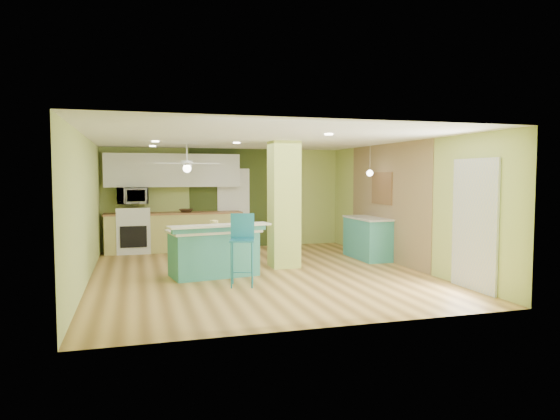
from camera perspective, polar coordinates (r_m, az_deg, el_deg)
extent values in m
cube|color=olive|center=(9.44, -2.49, -7.23)|extent=(6.00, 7.00, 0.01)
cube|color=white|center=(9.29, -2.54, 8.14)|extent=(6.00, 7.00, 0.01)
cube|color=#B4C66A|center=(12.71, -6.26, 1.34)|extent=(6.00, 0.01, 2.50)
cube|color=#B4C66A|center=(5.94, 5.54, -1.66)|extent=(6.00, 0.01, 2.50)
cube|color=#B4C66A|center=(9.05, -21.32, 0.03)|extent=(0.01, 7.00, 2.50)
cube|color=#B4C66A|center=(10.41, 13.78, 0.67)|extent=(0.01, 7.00, 2.50)
cube|color=#84694B|center=(10.92, 12.13, 0.85)|extent=(0.02, 3.40, 2.50)
cube|color=#38461C|center=(12.73, -5.36, 1.35)|extent=(2.20, 0.02, 2.50)
cube|color=white|center=(12.71, -5.33, 0.22)|extent=(0.82, 0.05, 2.00)
cube|color=silver|center=(8.49, 21.32, -1.57)|extent=(0.04, 1.08, 2.10)
cube|color=#BACC5E|center=(9.93, 0.45, 0.63)|extent=(0.55, 0.55, 2.50)
cube|color=#C6BE68|center=(12.31, -11.96, -2.54)|extent=(3.20, 0.60, 0.90)
cube|color=brown|center=(12.26, -12.00, -0.36)|extent=(3.25, 0.63, 0.04)
cube|color=white|center=(12.28, -16.39, -2.64)|extent=(0.76, 0.64, 0.90)
cube|color=black|center=(11.95, -16.40, -2.96)|extent=(0.59, 0.02, 0.50)
cube|color=white|center=(11.93, -16.45, -0.22)|extent=(0.76, 0.06, 0.18)
cube|color=silver|center=(12.35, -12.11, 4.45)|extent=(3.20, 0.34, 0.80)
imported|color=silver|center=(12.21, -16.48, 1.56)|extent=(0.70, 0.48, 0.39)
cylinder|color=white|center=(11.06, -10.60, 6.35)|extent=(0.03, 0.03, 0.40)
cylinder|color=white|center=(11.06, -10.58, 5.31)|extent=(0.24, 0.24, 0.10)
sphere|color=white|center=(11.05, -10.58, 4.69)|extent=(0.18, 0.18, 0.18)
cylinder|color=white|center=(10.89, 10.25, 5.81)|extent=(0.01, 0.01, 0.62)
sphere|color=white|center=(10.89, 10.23, 4.18)|extent=(0.14, 0.14, 0.14)
cube|color=brown|center=(11.08, 11.55, 2.45)|extent=(0.03, 0.90, 0.70)
cube|color=teal|center=(9.20, -7.58, -5.00)|extent=(1.62, 1.00, 0.80)
cube|color=beige|center=(9.14, -7.60, -2.39)|extent=(1.72, 1.10, 0.04)
cube|color=teal|center=(8.80, -6.88, -2.11)|extent=(1.70, 0.41, 0.12)
cube|color=beige|center=(8.80, -6.88, -1.76)|extent=(1.86, 0.68, 0.04)
cylinder|color=teal|center=(8.15, -5.58, -6.34)|extent=(0.02, 0.02, 0.75)
cylinder|color=teal|center=(8.13, -3.22, -6.35)|extent=(0.02, 0.02, 0.75)
cylinder|color=teal|center=(8.47, -5.42, -5.94)|extent=(0.02, 0.02, 0.75)
cylinder|color=teal|center=(8.46, -3.16, -5.95)|extent=(0.02, 0.02, 0.75)
cube|color=teal|center=(8.24, -4.36, -3.47)|extent=(0.48, 0.48, 0.03)
cube|color=teal|center=(8.39, -4.31, -1.80)|extent=(0.39, 0.13, 0.42)
cube|color=teal|center=(11.16, 9.94, -3.26)|extent=(0.56, 1.36, 0.87)
cube|color=silver|center=(11.11, 9.97, -0.93)|extent=(0.60, 1.41, 0.04)
imported|color=#392617|center=(12.20, -10.68, -0.08)|extent=(0.42, 0.42, 0.08)
cylinder|color=yellow|center=(9.13, -7.53, -1.72)|extent=(0.15, 0.15, 0.17)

